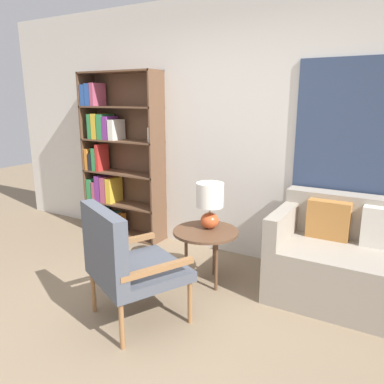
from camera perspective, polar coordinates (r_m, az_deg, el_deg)
name	(u,v)px	position (r m, az deg, el deg)	size (l,w,h in m)	color
ground_plane	(98,349)	(2.87, -14.09, -22.21)	(14.00, 14.00, 0.00)	#847056
wall_back	(232,131)	(4.00, 6.18, 9.25)	(6.40, 0.08, 2.70)	silver
bookshelf	(113,161)	(4.73, -11.96, 4.59)	(1.07, 0.30, 1.98)	brown
armchair	(124,259)	(2.86, -10.39, -10.00)	(0.86, 0.86, 0.93)	olive
couch	(380,267)	(3.47, 26.71, -10.20)	(1.70, 0.83, 0.86)	#9E9384
side_table	(206,235)	(3.44, 2.10, -6.57)	(0.60, 0.60, 0.51)	brown
table_lamp	(210,201)	(3.41, 2.74, -1.39)	(0.25, 0.25, 0.43)	#C65128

